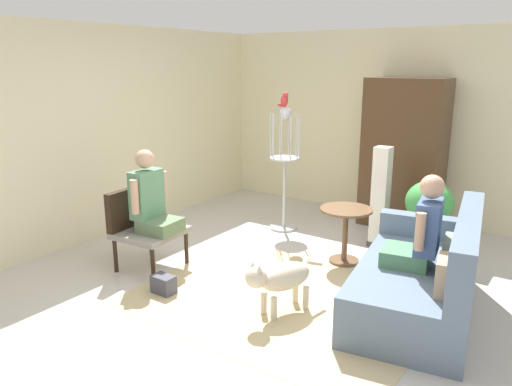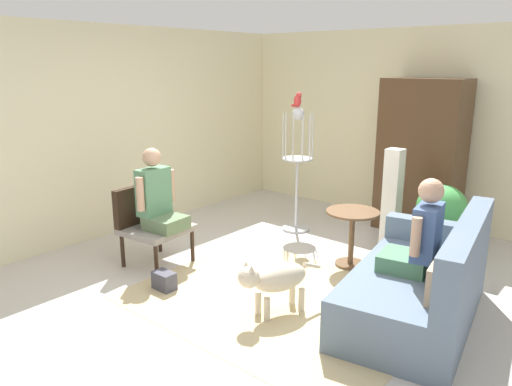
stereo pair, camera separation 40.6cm
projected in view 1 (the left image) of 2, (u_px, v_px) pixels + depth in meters
ground_plane at (273, 292)px, 4.73m from camera, size 7.31×7.31×0.00m
back_wall at (396, 125)px, 6.85m from camera, size 5.89×0.12×2.60m
left_wall at (106, 132)px, 6.14m from camera, size 0.12×6.69×2.60m
area_rug at (282, 299)px, 4.58m from camera, size 2.62×2.04×0.01m
couch at (424, 279)px, 4.28m from camera, size 1.22×1.91×0.94m
armchair at (141, 222)px, 5.24m from camera, size 0.67×0.70×0.85m
person_on_couch at (421, 231)px, 4.16m from camera, size 0.51×0.52×0.81m
person_on_armchair at (151, 199)px, 5.10m from camera, size 0.48×0.52×0.86m
round_end_table at (345, 226)px, 5.35m from camera, size 0.57×0.57×0.62m
dog at (281, 278)px, 4.26m from camera, size 0.40×0.80×0.53m
bird_cage_stand at (284, 168)px, 6.35m from camera, size 0.40×0.40×1.61m
parrot at (284, 100)px, 6.14m from camera, size 0.17×0.10×0.18m
potted_plant at (429, 208)px, 5.52m from camera, size 0.53×0.53×0.87m
column_lamp at (380, 198)px, 5.80m from camera, size 0.20×0.20×1.21m
armoire_cabinet at (404, 154)px, 6.46m from camera, size 1.00×0.56×1.96m
handbag at (164, 284)px, 4.69m from camera, size 0.22×0.15×0.18m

